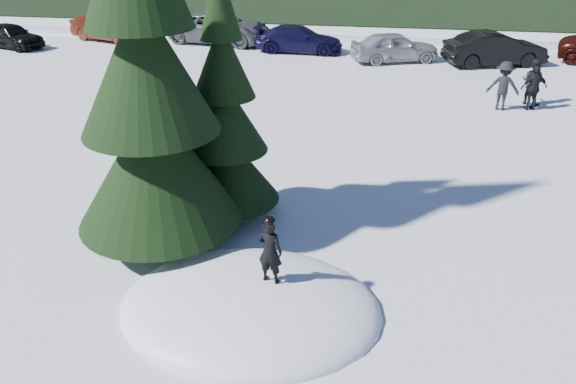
% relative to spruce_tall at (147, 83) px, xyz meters
% --- Properties ---
extents(ground, '(200.00, 200.00, 0.00)m').
position_rel_spruce_tall_xyz_m(ground, '(2.20, -1.80, -3.32)').
color(ground, white).
rests_on(ground, ground).
extents(snow_mound, '(4.48, 3.52, 0.96)m').
position_rel_spruce_tall_xyz_m(snow_mound, '(2.20, -1.80, -3.32)').
color(snow_mound, white).
rests_on(snow_mound, ground).
extents(spruce_tall, '(3.20, 3.20, 8.60)m').
position_rel_spruce_tall_xyz_m(spruce_tall, '(0.00, 0.00, 0.00)').
color(spruce_tall, black).
rests_on(spruce_tall, ground).
extents(spruce_short, '(2.20, 2.20, 5.37)m').
position_rel_spruce_tall_xyz_m(spruce_short, '(1.00, 1.40, -1.22)').
color(spruce_short, black).
rests_on(spruce_short, ground).
extents(child_skier, '(0.48, 0.36, 1.17)m').
position_rel_spruce_tall_xyz_m(child_skier, '(2.52, -1.61, -2.26)').
color(child_skier, black).
rests_on(child_skier, snow_mound).
extents(adult_0, '(0.97, 0.94, 1.58)m').
position_rel_spruce_tall_xyz_m(adult_0, '(9.32, 11.04, -2.53)').
color(adult_0, black).
rests_on(adult_0, ground).
extents(adult_1, '(0.95, 0.56, 1.52)m').
position_rel_spruce_tall_xyz_m(adult_1, '(9.23, 10.34, -2.56)').
color(adult_1, black).
rests_on(adult_1, ground).
extents(adult_2, '(1.17, 0.84, 1.64)m').
position_rel_spruce_tall_xyz_m(adult_2, '(8.21, 10.22, -2.50)').
color(adult_2, black).
rests_on(adult_2, ground).
extents(car_0, '(3.84, 2.50, 1.22)m').
position_rel_spruce_tall_xyz_m(car_0, '(-14.17, 16.46, -2.71)').
color(car_0, black).
rests_on(car_0, ground).
extents(car_1, '(4.57, 2.87, 1.42)m').
position_rel_spruce_tall_xyz_m(car_1, '(-10.07, 18.85, -2.61)').
color(car_1, '#40160B').
rests_on(car_1, ground).
extents(car_2, '(5.75, 3.36, 1.50)m').
position_rel_spruce_tall_xyz_m(car_2, '(-4.19, 19.33, -2.57)').
color(car_2, '#55595D').
rests_on(car_2, ground).
extents(car_3, '(4.29, 1.87, 1.23)m').
position_rel_spruce_tall_xyz_m(car_3, '(0.08, 17.89, -2.70)').
color(car_3, black).
rests_on(car_3, ground).
extents(car_4, '(4.20, 2.81, 1.33)m').
position_rel_spruce_tall_xyz_m(car_4, '(4.62, 16.64, -2.65)').
color(car_4, gray).
rests_on(car_4, ground).
extents(car_5, '(4.61, 2.75, 1.44)m').
position_rel_spruce_tall_xyz_m(car_5, '(8.95, 16.70, -2.60)').
color(car_5, black).
rests_on(car_5, ground).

